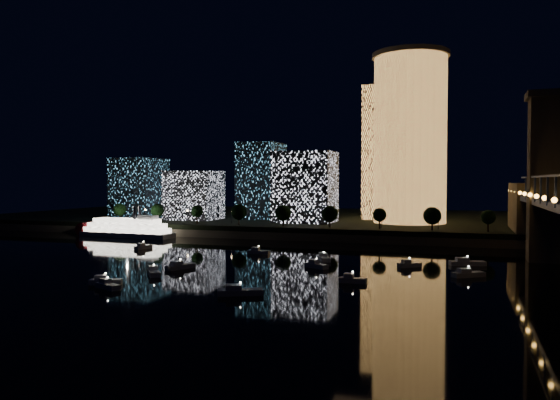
{
  "coord_description": "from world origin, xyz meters",
  "views": [
    {
      "loc": [
        41.48,
        -127.33,
        23.82
      ],
      "look_at": [
        -20.23,
        55.0,
        17.1
      ],
      "focal_mm": 35.0,
      "sensor_mm": 36.0,
      "label": 1
    }
  ],
  "objects": [
    {
      "name": "seawall",
      "position": [
        0.0,
        82.0,
        1.5
      ],
      "size": [
        420.0,
        6.0,
        3.0
      ],
      "primitive_type": "cube",
      "color": "#6B5E4C",
      "rests_on": "ground"
    },
    {
      "name": "riverboat",
      "position": [
        -95.93,
        70.26,
        3.5
      ],
      "size": [
        45.71,
        11.75,
        13.64
      ],
      "color": "silver",
      "rests_on": "ground"
    },
    {
      "name": "tower_rectangular",
      "position": [
        4.18,
        146.53,
        37.65
      ],
      "size": [
        20.52,
        20.52,
        65.29
      ],
      "primitive_type": "cube",
      "color": "#E59B49",
      "rests_on": "far_bank"
    },
    {
      "name": "street_lamps",
      "position": [
        -34.0,
        94.0,
        9.02
      ],
      "size": [
        132.7,
        0.7,
        5.65
      ],
      "color": "black",
      "rests_on": "far_bank"
    },
    {
      "name": "midrise_blocks",
      "position": [
        -67.47,
        117.79,
        20.87
      ],
      "size": [
        111.62,
        43.12,
        37.99
      ],
      "color": "white",
      "rests_on": "far_bank"
    },
    {
      "name": "ground",
      "position": [
        0.0,
        0.0,
        0.0
      ],
      "size": [
        520.0,
        520.0,
        0.0
      ],
      "primitive_type": "plane",
      "color": "black",
      "rests_on": "ground"
    },
    {
      "name": "esplanade_trees",
      "position": [
        -29.71,
        88.0,
        10.47
      ],
      "size": [
        165.7,
        6.81,
        8.91
      ],
      "color": "black",
      "rests_on": "far_bank"
    },
    {
      "name": "motorboats",
      "position": [
        -4.12,
        9.09,
        0.81
      ],
      "size": [
        114.47,
        69.68,
        2.78
      ],
      "color": "silver",
      "rests_on": "ground"
    },
    {
      "name": "far_bank",
      "position": [
        0.0,
        160.0,
        2.5
      ],
      "size": [
        420.0,
        160.0,
        5.0
      ],
      "primitive_type": "cube",
      "color": "black",
      "rests_on": "ground"
    },
    {
      "name": "tower_cylindrical",
      "position": [
        18.09,
        123.92,
        43.06
      ],
      "size": [
        34.0,
        34.0,
        75.87
      ],
      "color": "#E59B49",
      "rests_on": "far_bank"
    }
  ]
}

